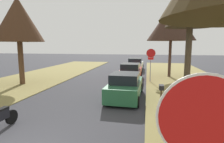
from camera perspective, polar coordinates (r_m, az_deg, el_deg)
The scene contains 8 objects.
stop_sign_far at distance 16.37m, azimuth 11.94°, elevation 4.15°, with size 0.82×0.76×2.91m.
street_tree_right_mid_a at distance 12.92m, azimuth 23.41°, elevation 19.61°, with size 3.02×3.02×7.66m.
street_tree_right_mid_b at distance 19.66m, azimuth 17.96°, elevation 14.26°, with size 4.75×4.75×7.20m.
street_tree_left_mid_a at distance 16.91m, azimuth -27.12°, elevation 14.10°, with size 3.89×3.89×6.99m.
parked_sedan_green at distance 11.36m, azimuth 4.17°, elevation -4.66°, with size 2.05×4.45×1.57m.
parked_sedan_red at distance 17.23m, azimuth 5.80°, elevation -0.27°, with size 2.05×4.45×1.57m.
parked_sedan_white at distance 24.16m, azimuth 7.26°, elevation 2.14°, with size 2.05×4.45×1.57m.
curbside_mailbox at distance 9.34m, azimuth 15.06°, elevation -5.66°, with size 0.22×0.44×1.27m.
Camera 1 is at (3.60, -4.22, 3.25)m, focal length 29.45 mm.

